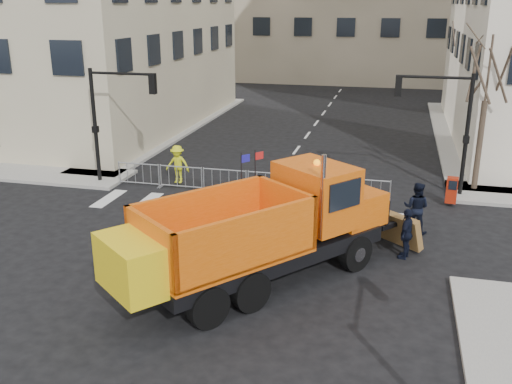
% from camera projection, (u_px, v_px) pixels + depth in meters
% --- Properties ---
extents(ground, '(120.00, 120.00, 0.00)m').
position_uv_depth(ground, '(210.00, 268.00, 18.51)').
color(ground, black).
rests_on(ground, ground).
extents(sidewalk_back, '(64.00, 5.00, 0.15)m').
position_uv_depth(sidewalk_back, '(268.00, 188.00, 26.30)').
color(sidewalk_back, gray).
rests_on(sidewalk_back, ground).
extents(traffic_light_left, '(0.18, 0.18, 5.40)m').
position_uv_depth(traffic_light_left, '(95.00, 127.00, 26.38)').
color(traffic_light_left, black).
rests_on(traffic_light_left, ground).
extents(traffic_light_right, '(0.18, 0.18, 5.40)m').
position_uv_depth(traffic_light_right, '(466.00, 137.00, 24.44)').
color(traffic_light_right, black).
rests_on(traffic_light_right, ground).
extents(crowd_barriers, '(12.60, 0.60, 1.10)m').
position_uv_depth(crowd_barriers, '(247.00, 182.00, 25.50)').
color(crowd_barriers, '#9EA0A5').
rests_on(crowd_barriers, ground).
extents(street_tree, '(3.00, 3.00, 7.50)m').
position_uv_depth(street_tree, '(484.00, 110.00, 24.87)').
color(street_tree, '#382B21').
rests_on(street_tree, ground).
extents(plow_truck, '(8.76, 9.98, 4.09)m').
position_uv_depth(plow_truck, '(259.00, 229.00, 16.96)').
color(plow_truck, black).
rests_on(plow_truck, ground).
extents(cop_a, '(0.72, 0.69, 1.66)m').
position_uv_depth(cop_a, '(362.00, 229.00, 19.49)').
color(cop_a, black).
rests_on(cop_a, ground).
extents(cop_b, '(1.10, 0.95, 1.95)m').
position_uv_depth(cop_b, '(416.00, 208.00, 21.12)').
color(cop_b, black).
rests_on(cop_b, ground).
extents(cop_c, '(0.71, 1.11, 1.75)m').
position_uv_depth(cop_c, '(406.00, 234.00, 19.01)').
color(cop_c, black).
rests_on(cop_c, ground).
extents(worker, '(1.18, 0.71, 1.78)m').
position_uv_depth(worker, '(178.00, 164.00, 26.51)').
color(worker, '#D0D519').
rests_on(worker, sidewalk_back).
extents(newspaper_box, '(0.50, 0.45, 1.10)m').
position_uv_depth(newspaper_box, '(452.00, 190.00, 23.96)').
color(newspaper_box, '#9F1F0C').
rests_on(newspaper_box, sidewalk_back).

